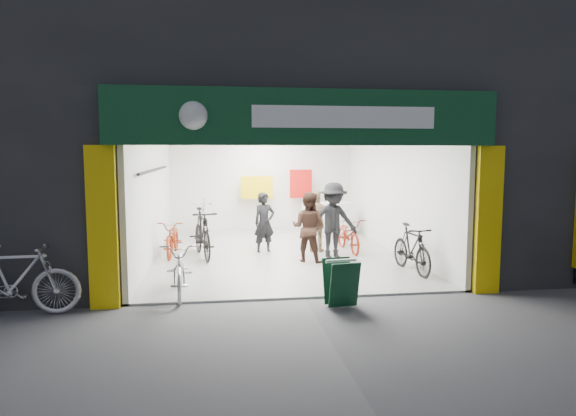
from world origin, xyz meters
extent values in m
plane|color=#56565B|center=(0.00, 0.00, 0.00)|extent=(60.00, 60.00, 0.00)
cube|color=#232326|center=(1.00, 5.00, 5.75)|extent=(16.00, 10.00, 4.50)
cube|color=#232326|center=(-5.50, 5.00, 1.75)|extent=(5.00, 10.00, 3.50)
cube|color=#232326|center=(6.00, 5.00, 1.75)|extent=(6.00, 10.00, 3.50)
cube|color=#9E9E99|center=(0.00, 4.00, 0.02)|extent=(6.00, 8.00, 0.04)
cube|color=silver|center=(0.00, 8.10, 1.60)|extent=(6.00, 0.20, 3.20)
cube|color=silver|center=(-2.95, 4.00, 1.60)|extent=(0.10, 8.00, 3.20)
cube|color=silver|center=(2.95, 4.00, 1.60)|extent=(0.10, 8.00, 3.20)
cube|color=white|center=(0.00, 4.00, 3.25)|extent=(6.00, 8.00, 0.10)
cube|color=black|center=(0.00, 0.10, 3.35)|extent=(6.00, 0.30, 0.30)
cube|color=#0D3D1B|center=(0.00, -0.12, 3.05)|extent=(6.40, 0.25, 0.90)
cube|color=white|center=(0.60, -0.26, 3.05)|extent=(3.00, 0.02, 0.35)
cube|color=#E2B70B|center=(-3.25, -0.06, 1.30)|extent=(0.45, 0.12, 2.60)
cube|color=#E2B70B|center=(3.25, -0.06, 1.30)|extent=(0.45, 0.12, 2.60)
cylinder|color=black|center=(-2.82, 3.40, 2.10)|extent=(0.06, 5.00, 0.06)
cube|color=silver|center=(1.80, 6.50, 0.50)|extent=(1.40, 0.60, 1.00)
cube|color=white|center=(0.00, 1.20, 3.18)|extent=(1.30, 0.35, 0.04)
cube|color=white|center=(0.00, 3.00, 3.18)|extent=(1.30, 0.35, 0.04)
cube|color=white|center=(0.00, 4.80, 3.18)|extent=(1.30, 0.35, 0.04)
cube|color=white|center=(0.00, 6.60, 3.18)|extent=(1.30, 0.35, 0.04)
imported|color=silver|center=(-2.11, 0.60, 0.49)|extent=(0.75, 1.88, 0.97)
imported|color=black|center=(-1.80, 3.70, 0.59)|extent=(0.91, 2.03, 1.18)
imported|color=#99290D|center=(-2.50, 4.01, 0.44)|extent=(0.68, 1.71, 0.88)
imported|color=#B8B8BD|center=(-1.80, 6.31, 0.59)|extent=(0.55, 1.95, 1.17)
imported|color=black|center=(2.50, 1.55, 0.51)|extent=(0.60, 1.73, 1.02)
imported|color=maroon|center=(1.80, 3.93, 0.44)|extent=(0.66, 1.69, 0.87)
imported|color=silver|center=(1.80, 5.28, 0.49)|extent=(0.74, 1.70, 0.99)
imported|color=silver|center=(-4.50, -0.30, 0.57)|extent=(1.92, 0.61, 1.14)
imported|color=black|center=(-0.30, 4.08, 0.76)|extent=(0.64, 0.53, 1.51)
imported|color=#352018|center=(0.58, 2.86, 0.80)|extent=(0.98, 0.91, 1.61)
imported|color=black|center=(1.22, 3.17, 0.90)|extent=(1.25, 0.84, 1.80)
imported|color=#9C7C5B|center=(0.98, 3.90, 0.78)|extent=(0.99, 0.70, 1.56)
cube|color=#0D371F|center=(0.52, -0.66, 0.40)|extent=(0.51, 0.25, 0.74)
cube|color=#0D371F|center=(0.48, -0.34, 0.40)|extent=(0.51, 0.25, 0.74)
cube|color=white|center=(0.50, -0.50, 0.76)|extent=(0.51, 0.11, 0.04)
camera|label=1|loc=(-1.48, -8.38, 2.48)|focal=32.00mm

